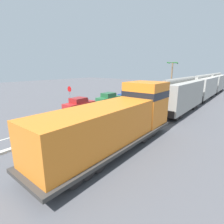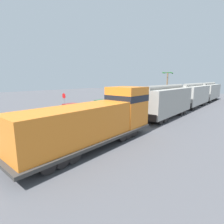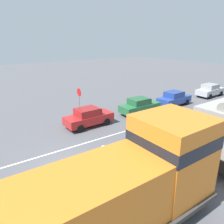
% 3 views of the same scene
% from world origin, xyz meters
% --- Properties ---
extents(ground_plane, '(120.00, 120.00, 0.00)m').
position_xyz_m(ground_plane, '(0.00, 0.00, 0.00)').
color(ground_plane, '#56565B').
extents(median_curb, '(0.36, 36.00, 0.16)m').
position_xyz_m(median_curb, '(0.00, 6.00, 0.08)').
color(median_curb, beige).
rests_on(median_curb, ground).
extents(lane_stripe, '(0.14, 36.00, 0.01)m').
position_xyz_m(lane_stripe, '(-2.40, 6.00, 0.00)').
color(lane_stripe, silver).
rests_on(lane_stripe, ground).
extents(locomotive, '(3.10, 11.61, 4.20)m').
position_xyz_m(locomotive, '(5.10, -0.97, 1.80)').
color(locomotive, orange).
rests_on(locomotive, ground).
extents(hopper_car_lead, '(2.90, 10.60, 4.18)m').
position_xyz_m(hopper_car_lead, '(5.10, 11.18, 2.08)').
color(hopper_car_lead, '#A19E96').
rests_on(hopper_car_lead, ground).
extents(hopper_car_middle, '(2.90, 10.60, 4.18)m').
position_xyz_m(hopper_car_middle, '(5.10, 22.78, 2.08)').
color(hopper_car_middle, '#B1AFA7').
rests_on(hopper_car_middle, ground).
extents(hopper_car_trailing, '(2.90, 10.60, 4.18)m').
position_xyz_m(hopper_car_trailing, '(5.10, 34.38, 2.08)').
color(hopper_car_trailing, '#ACA9A2').
rests_on(hopper_car_trailing, ground).
extents(parked_car_red, '(1.92, 4.24, 1.62)m').
position_xyz_m(parked_car_red, '(-5.14, 4.25, 0.82)').
color(parked_car_red, red).
rests_on(parked_car_red, ground).
extents(parked_car_green, '(1.87, 4.22, 1.62)m').
position_xyz_m(parked_car_green, '(-5.06, 10.06, 0.82)').
color(parked_car_green, '#286B3D').
rests_on(parked_car_green, ground).
extents(parked_car_blue, '(1.99, 4.28, 1.62)m').
position_xyz_m(parked_car_blue, '(-4.94, 15.18, 0.82)').
color(parked_car_blue, '#28479E').
rests_on(parked_car_blue, ground).
extents(parked_car_silver, '(1.89, 4.23, 1.62)m').
position_xyz_m(parked_car_silver, '(-4.94, 22.33, 0.82)').
color(parked_car_silver, '#B7BABF').
rests_on(parked_car_silver, ground).
extents(cyclist, '(1.71, 0.48, 1.71)m').
position_xyz_m(cyclist, '(1.52, 1.41, 0.82)').
color(cyclist, black).
rests_on(cyclist, ground).
extents(stop_sign, '(0.76, 0.08, 2.88)m').
position_xyz_m(stop_sign, '(-7.42, 4.59, 2.02)').
color(stop_sign, gray).
rests_on(stop_sign, ground).
extents(palm_tree_near, '(2.67, 2.69, 6.80)m').
position_xyz_m(palm_tree_near, '(-4.10, 32.91, 4.93)').
color(palm_tree_near, '#846647').
rests_on(palm_tree_near, ground).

